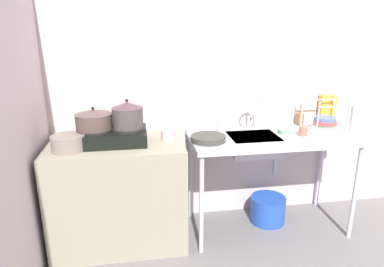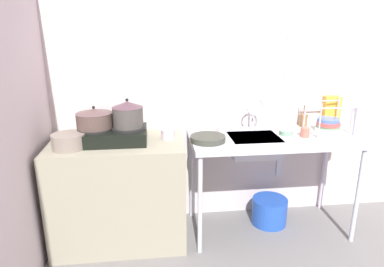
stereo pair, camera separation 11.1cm
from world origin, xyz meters
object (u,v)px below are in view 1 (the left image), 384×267
pot_beside_stove (68,143)px  small_bowl_on_drainboard (284,132)px  sink_basin (253,144)px  dish_rack (325,124)px  cup_by_rack (303,131)px  cereal_box (327,109)px  faucet (254,108)px  utensil_jar (300,119)px  frying_pan (208,138)px  stove (112,136)px  bottle_by_sink (221,125)px  pot_on_right_burner (128,115)px  percolator (168,131)px  bucket_on_floor (268,209)px  bottle_by_rack (351,119)px  pot_on_left_burner (94,119)px

pot_beside_stove → small_bowl_on_drainboard: (1.72, 0.14, -0.04)m
sink_basin → dish_rack: 0.67m
cup_by_rack → cereal_box: 0.51m
dish_rack → small_bowl_on_drainboard: bearing=-176.6°
faucet → utensil_jar: 0.53m
pot_beside_stove → utensil_jar: (1.98, 0.38, -0.00)m
pot_beside_stove → frying_pan: 1.05m
stove → frying_pan: 0.75m
dish_rack → utensil_jar: bearing=119.1°
frying_pan → bottle_by_sink: (0.13, 0.13, 0.07)m
faucet → pot_on_right_burner: bearing=-172.4°
percolator → faucet: size_ratio=0.50×
cereal_box → pot_on_right_burner: bearing=-165.0°
pot_on_right_burner → dish_rack: 1.68m
dish_rack → cereal_box: (0.14, 0.22, 0.08)m
cup_by_rack → bottle_by_sink: 0.69m
cup_by_rack → utensil_jar: bearing=68.5°
sink_basin → dish_rack: size_ratio=1.24×
pot_on_right_burner → bottle_by_sink: pot_on_right_burner is taller
sink_basin → small_bowl_on_drainboard: 0.29m
sink_basin → bucket_on_floor: (0.20, 0.08, -0.67)m
percolator → bottle_by_rack: 1.54m
bottle_by_sink → frying_pan: bearing=-134.7°
bottle_by_sink → stove: bearing=-176.1°
pot_on_left_burner → percolator: bearing=2.2°
bucket_on_floor → stove: bearing=-176.9°
pot_on_left_burner → pot_on_right_burner: (0.25, 0.00, 0.03)m
stove → utensil_jar: (1.67, 0.26, -0.00)m
pot_on_right_burner → bottle_by_rack: bearing=-1.6°
pot_on_left_burner → small_bowl_on_drainboard: bearing=0.7°
sink_basin → utensil_jar: (0.53, 0.27, 0.13)m
cup_by_rack → utensil_jar: utensil_jar is taller
utensil_jar → sink_basin: bearing=-153.3°
small_bowl_on_drainboard → cereal_box: (0.51, 0.24, 0.12)m
percolator → bottle_by_sink: (0.44, 0.04, 0.02)m
stove → pot_on_left_burner: pot_on_left_burner is taller
cup_by_rack → cereal_box: size_ratio=0.29×
bottle_by_sink → pot_on_left_burner: bearing=-176.6°
sink_basin → utensil_jar: utensil_jar is taller
cup_by_rack → utensil_jar: size_ratio=0.39×
pot_beside_stove → stove: bearing=21.7°
frying_pan → bottle_by_rack: bearing=1.0°
pot_on_right_burner → frying_pan: size_ratio=0.85×
pot_beside_stove → small_bowl_on_drainboard: size_ratio=2.18×
bottle_by_rack → frying_pan: bearing=-179.0°
pot_on_right_burner → percolator: bearing=4.0°
stove → small_bowl_on_drainboard: stove is taller
sink_basin → cereal_box: size_ratio=1.50×
pot_on_right_burner → cereal_box: 1.83m
pot_on_left_burner → pot_on_right_burner: pot_on_right_burner is taller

